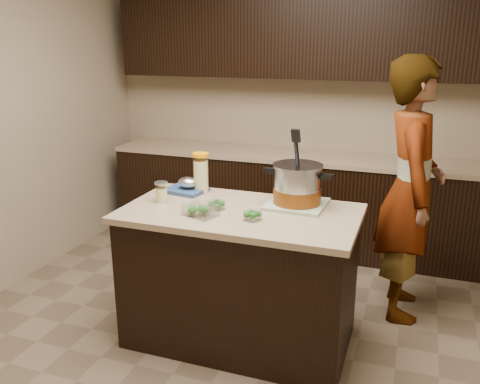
# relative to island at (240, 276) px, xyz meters

# --- Properties ---
(ground_plane) EXTENTS (4.00, 4.00, 0.00)m
(ground_plane) POSITION_rel_island_xyz_m (0.00, 0.00, -0.45)
(ground_plane) COLOR brown
(ground_plane) RESTS_ON ground
(room_shell) EXTENTS (4.04, 4.04, 2.72)m
(room_shell) POSITION_rel_island_xyz_m (0.00, 0.00, 1.26)
(room_shell) COLOR tan
(room_shell) RESTS_ON ground
(back_cabinets) EXTENTS (3.60, 0.63, 2.33)m
(back_cabinets) POSITION_rel_island_xyz_m (0.00, 1.74, 0.49)
(back_cabinets) COLOR black
(back_cabinets) RESTS_ON ground
(island) EXTENTS (1.46, 0.81, 0.90)m
(island) POSITION_rel_island_xyz_m (0.00, 0.00, 0.00)
(island) COLOR black
(island) RESTS_ON ground
(dish_towel) EXTENTS (0.37, 0.37, 0.02)m
(dish_towel) POSITION_rel_island_xyz_m (0.31, 0.21, 0.46)
(dish_towel) COLOR #658B5D
(dish_towel) RESTS_ON island
(stock_pot) EXTENTS (0.45, 0.34, 0.45)m
(stock_pot) POSITION_rel_island_xyz_m (0.31, 0.21, 0.57)
(stock_pot) COLOR #B7B7BC
(stock_pot) RESTS_ON dish_towel
(lemonade_pitcher) EXTENTS (0.13, 0.13, 0.27)m
(lemonade_pitcher) POSITION_rel_island_xyz_m (-0.39, 0.28, 0.57)
(lemonade_pitcher) COLOR #E1D689
(lemonade_pitcher) RESTS_ON island
(mason_jar) EXTENTS (0.11, 0.11, 0.14)m
(mason_jar) POSITION_rel_island_xyz_m (-0.54, 0.00, 0.51)
(mason_jar) COLOR #E1D689
(mason_jar) RESTS_ON island
(broccoli_tub_left) EXTENTS (0.11, 0.11, 0.05)m
(broccoli_tub_left) POSITION_rel_island_xyz_m (-0.15, -0.02, 0.47)
(broccoli_tub_left) COLOR silver
(broccoli_tub_left) RESTS_ON island
(broccoli_tub_right) EXTENTS (0.13, 0.13, 0.05)m
(broccoli_tub_right) POSITION_rel_island_xyz_m (0.13, -0.13, 0.47)
(broccoli_tub_right) COLOR silver
(broccoli_tub_right) RESTS_ON island
(broccoli_tub_rect) EXTENTS (0.23, 0.20, 0.07)m
(broccoli_tub_rect) POSITION_rel_island_xyz_m (-0.19, -0.16, 0.48)
(broccoli_tub_rect) COLOR silver
(broccoli_tub_rect) RESTS_ON island
(blue_tray) EXTENTS (0.30, 0.25, 0.10)m
(blue_tray) POSITION_rel_island_xyz_m (-0.48, 0.25, 0.48)
(blue_tray) COLOR navy
(blue_tray) RESTS_ON island
(person) EXTENTS (0.51, 0.71, 1.83)m
(person) POSITION_rel_island_xyz_m (0.98, 0.76, 0.46)
(person) COLOR gray
(person) RESTS_ON ground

